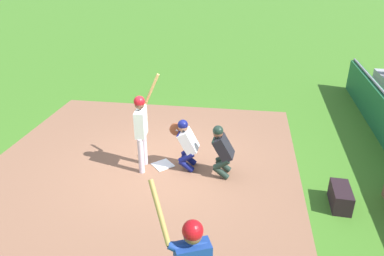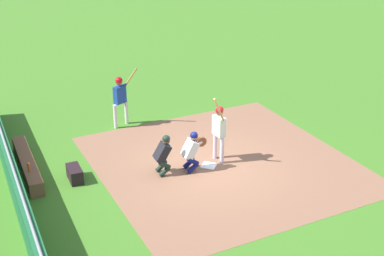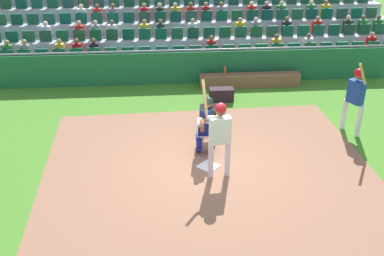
% 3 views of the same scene
% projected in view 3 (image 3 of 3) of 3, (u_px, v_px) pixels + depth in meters
% --- Properties ---
extents(ground_plane, '(160.00, 160.00, 0.00)m').
position_uv_depth(ground_plane, '(208.00, 167.00, 11.05)').
color(ground_plane, '#417923').
extents(infield_dirt_patch, '(7.98, 7.76, 0.01)m').
position_uv_depth(infield_dirt_patch, '(211.00, 178.00, 10.61)').
color(infield_dirt_patch, '#8C5F47').
rests_on(infield_dirt_patch, ground_plane).
extents(home_plate_marker, '(0.62, 0.62, 0.02)m').
position_uv_depth(home_plate_marker, '(208.00, 166.00, 11.05)').
color(home_plate_marker, white).
rests_on(home_plate_marker, infield_dirt_patch).
extents(batter_at_plate, '(0.66, 0.52, 2.27)m').
position_uv_depth(batter_at_plate, '(219.00, 132.00, 10.18)').
color(batter_at_plate, silver).
rests_on(batter_at_plate, ground_plane).
extents(catcher_crouching, '(0.46, 0.71, 1.27)m').
position_uv_depth(catcher_crouching, '(205.00, 129.00, 11.25)').
color(catcher_crouching, navy).
rests_on(catcher_crouching, ground_plane).
extents(home_plate_umpire, '(0.48, 0.51, 1.26)m').
position_uv_depth(home_plate_umpire, '(208.00, 115.00, 12.03)').
color(home_plate_umpire, '#1B2C24').
rests_on(home_plate_umpire, ground_plane).
extents(dugout_wall, '(13.90, 0.24, 1.18)m').
position_uv_depth(dugout_wall, '(190.00, 67.00, 15.84)').
color(dugout_wall, '#1C6037').
rests_on(dugout_wall, ground_plane).
extents(dugout_bench, '(3.40, 0.40, 0.44)m').
position_uv_depth(dugout_bench, '(250.00, 80.00, 15.65)').
color(dugout_bench, brown).
rests_on(dugout_bench, ground_plane).
extents(water_bottle_on_bench, '(0.07, 0.07, 0.25)m').
position_uv_depth(water_bottle_on_bench, '(225.00, 71.00, 15.48)').
color(water_bottle_on_bench, '#DA501D').
rests_on(water_bottle_on_bench, dugout_bench).
extents(equipment_duffel_bag, '(0.76, 0.37, 0.42)m').
position_uv_depth(equipment_duffel_bag, '(221.00, 95.00, 14.53)').
color(equipment_duffel_bag, black).
rests_on(equipment_duffel_bag, ground_plane).
extents(on_deck_batter, '(0.52, 0.94, 2.18)m').
position_uv_depth(on_deck_batter, '(356.00, 94.00, 12.15)').
color(on_deck_batter, silver).
rests_on(on_deck_batter, ground_plane).
extents(bleacher_stand, '(17.04, 5.89, 3.24)m').
position_uv_depth(bleacher_stand, '(181.00, 21.00, 20.09)').
color(bleacher_stand, '#9A9DA1').
rests_on(bleacher_stand, ground_plane).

